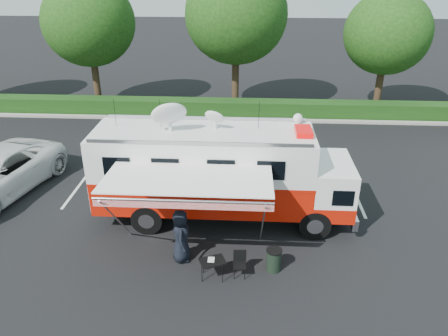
# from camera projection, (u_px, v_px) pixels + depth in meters

# --- Properties ---
(ground_plane) EXTENTS (120.00, 120.00, 0.00)m
(ground_plane) POSITION_uv_depth(u_px,v_px,m) (223.00, 218.00, 16.87)
(ground_plane) COLOR black
(ground_plane) RESTS_ON ground
(back_border) EXTENTS (60.00, 6.14, 8.87)m
(back_border) POSITION_uv_depth(u_px,v_px,m) (255.00, 31.00, 26.18)
(back_border) COLOR #9E998E
(back_border) RESTS_ON ground_plane
(stall_lines) EXTENTS (24.12, 5.50, 0.01)m
(stall_lines) POSITION_uv_depth(u_px,v_px,m) (216.00, 181.00, 19.59)
(stall_lines) COLOR silver
(stall_lines) RESTS_ON ground_plane
(command_truck) EXTENTS (9.47, 2.61, 4.55)m
(command_truck) POSITION_uv_depth(u_px,v_px,m) (221.00, 173.00, 16.02)
(command_truck) COLOR black
(command_truck) RESTS_ON ground_plane
(awning) EXTENTS (5.17, 2.67, 3.12)m
(awning) POSITION_uv_depth(u_px,v_px,m) (187.00, 183.00, 13.21)
(awning) COLOR white
(awning) RESTS_ON ground_plane
(person) EXTENTS (0.72, 0.99, 1.87)m
(person) POSITION_uv_depth(u_px,v_px,m) (182.00, 259.00, 14.58)
(person) COLOR black
(person) RESTS_ON ground_plane
(folding_table) EXTENTS (0.92, 0.80, 0.66)m
(folding_table) POSITION_uv_depth(u_px,v_px,m) (213.00, 262.00, 13.49)
(folding_table) COLOR black
(folding_table) RESTS_ON ground_plane
(folding_chair) EXTENTS (0.43, 0.45, 0.85)m
(folding_chair) POSITION_uv_depth(u_px,v_px,m) (240.00, 261.00, 13.69)
(folding_chair) COLOR black
(folding_chair) RESTS_ON ground_plane
(trash_bin) EXTENTS (0.51, 0.51, 0.77)m
(trash_bin) POSITION_uv_depth(u_px,v_px,m) (274.00, 260.00, 13.94)
(trash_bin) COLOR black
(trash_bin) RESTS_ON ground_plane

